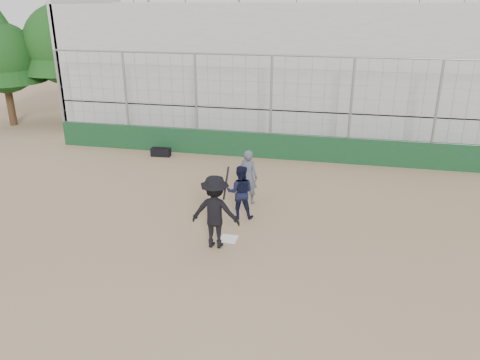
% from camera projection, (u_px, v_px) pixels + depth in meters
% --- Properties ---
extents(ground, '(90.00, 90.00, 0.00)m').
position_uv_depth(ground, '(229.00, 239.00, 12.35)').
color(ground, brown).
rests_on(ground, ground).
extents(home_plate, '(0.44, 0.44, 0.02)m').
position_uv_depth(home_plate, '(229.00, 239.00, 12.35)').
color(home_plate, white).
rests_on(home_plate, ground).
extents(backstop, '(18.10, 0.25, 4.04)m').
position_uv_depth(backstop, '(270.00, 135.00, 18.39)').
color(backstop, '#10331A').
rests_on(backstop, ground).
extents(bleachers, '(20.25, 6.70, 6.98)m').
position_uv_depth(bleachers, '(287.00, 67.00, 22.20)').
color(bleachers, '#9E9E9E').
rests_on(bleachers, ground).
extents(tree_left, '(4.48, 4.48, 7.00)m').
position_uv_depth(tree_left, '(63.00, 33.00, 22.99)').
color(tree_left, '#331E12').
rests_on(tree_left, ground).
extents(tree_right, '(3.84, 3.84, 6.00)m').
position_uv_depth(tree_right, '(0.00, 48.00, 22.34)').
color(tree_right, '#332112').
rests_on(tree_right, ground).
extents(batter_at_plate, '(1.24, 0.80, 2.05)m').
position_uv_depth(batter_at_plate, '(215.00, 212.00, 11.69)').
color(batter_at_plate, black).
rests_on(batter_at_plate, ground).
extents(catcher_crouched, '(0.85, 0.71, 1.09)m').
position_uv_depth(catcher_crouched, '(240.00, 201.00, 13.38)').
color(catcher_crouched, black).
rests_on(catcher_crouched, ground).
extents(umpire, '(0.72, 0.59, 1.54)m').
position_uv_depth(umpire, '(248.00, 179.00, 14.35)').
color(umpire, '#434A55').
rests_on(umpire, ground).
extents(equipment_bag, '(0.79, 0.37, 0.37)m').
position_uv_depth(equipment_bag, '(161.00, 152.00, 18.88)').
color(equipment_bag, black).
rests_on(equipment_bag, ground).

